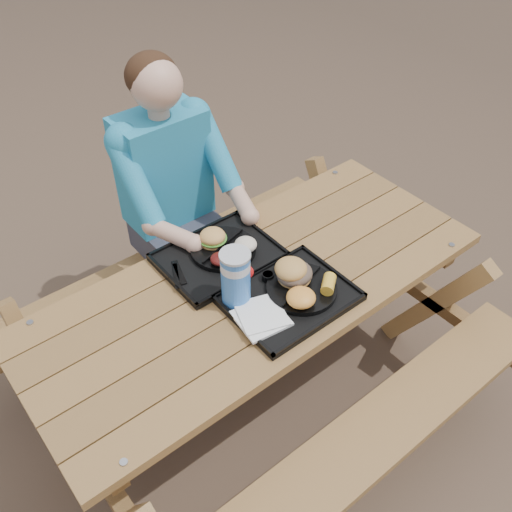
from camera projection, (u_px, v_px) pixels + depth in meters
ground at (256, 396)px, 2.66m from camera, size 60.00×60.00×0.00m
picnic_table at (256, 344)px, 2.41m from camera, size 1.80×1.49×0.75m
tray_near at (289, 298)px, 2.08m from camera, size 0.45×0.35×0.02m
tray_far at (219, 257)px, 2.24m from camera, size 0.45×0.35×0.02m
plate_near at (302, 289)px, 2.09m from camera, size 0.26×0.26×0.02m
plate_far at (223, 249)px, 2.25m from camera, size 0.26×0.26×0.02m
napkin_stack at (261, 317)px, 1.98m from camera, size 0.19×0.19×0.02m
soda_cup at (236, 278)px, 1.99m from camera, size 0.10×0.10×0.21m
condiment_bbq at (268, 277)px, 2.13m from camera, size 0.05×0.05×0.03m
condiment_mustard at (282, 269)px, 2.15m from camera, size 0.05×0.05×0.03m
sandwich at (295, 266)px, 2.07m from camera, size 0.13×0.13×0.13m
mac_cheese at (301, 298)px, 2.00m from camera, size 0.11×0.11×0.05m
corn_cob at (328, 284)px, 2.06m from camera, size 0.11×0.11×0.05m
cutlery_far at (179, 272)px, 2.16m from camera, size 0.06×0.14×0.01m
burger at (212, 234)px, 2.23m from camera, size 0.10×0.10×0.09m
baked_beans at (220, 259)px, 2.17m from camera, size 0.08×0.08×0.03m
potato_salad at (246, 244)px, 2.22m from camera, size 0.09×0.09×0.05m
diner at (171, 211)px, 2.66m from camera, size 0.48×0.84×1.28m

